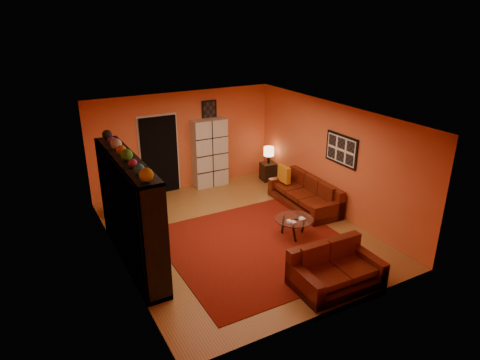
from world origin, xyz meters
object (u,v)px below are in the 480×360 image
bowl_chair (120,204)px  entertainment_unit (130,211)px  sofa (307,195)px  table_lamp (269,152)px  storage_cabinet (210,153)px  side_table (268,171)px  coffee_table (294,221)px  tv (133,213)px  loveseat (334,269)px

bowl_chair → entertainment_unit: bearing=-97.4°
sofa → table_lamp: (0.12, 1.94, 0.55)m
storage_cabinet → side_table: (1.60, -0.46, -0.67)m
entertainment_unit → coffee_table: entertainment_unit is taller
entertainment_unit → table_lamp: bearing=27.4°
tv → bowl_chair: 2.21m
loveseat → storage_cabinet: size_ratio=0.85×
entertainment_unit → table_lamp: 5.10m
table_lamp → entertainment_unit: bearing=-152.6°
bowl_chair → table_lamp: table_lamp is taller
sofa → storage_cabinet: storage_cabinet is taller
sofa → coffee_table: sofa is taller
loveseat → bowl_chair: size_ratio=2.50×
side_table → coffee_table: bearing=-112.9°
storage_cabinet → side_table: 1.80m
tv → side_table: (4.47, 2.30, -0.73)m
tv → table_lamp: tv is taller
entertainment_unit → sofa: size_ratio=1.43×
tv → side_table: bearing=-62.8°
bowl_chair → side_table: bowl_chair is taller
storage_cabinet → bowl_chair: bearing=-165.1°
loveseat → storage_cabinet: 5.26m
tv → table_lamp: (4.47, 2.30, -0.15)m
coffee_table → loveseat: bearing=-102.2°
sofa → table_lamp: 2.02m
coffee_table → tv: bearing=167.1°
entertainment_unit → side_table: size_ratio=6.00×
tv → side_table: size_ratio=1.81×
tv → storage_cabinet: (2.87, 2.76, -0.06)m
bowl_chair → table_lamp: 4.29m
sofa → side_table: 1.95m
coffee_table → bowl_chair: (-2.97, 2.82, -0.09)m
bowl_chair → loveseat: bearing=-60.2°
tv → coffee_table: size_ratio=1.10×
entertainment_unit → table_lamp: size_ratio=6.34×
storage_cabinet → bowl_chair: size_ratio=2.95×
sofa → bowl_chair: 4.48m
tv → coffee_table: tv is taller
tv → loveseat: 3.80m
side_table → storage_cabinet: bearing=164.0°
sofa → table_lamp: table_lamp is taller
entertainment_unit → loveseat: (2.87, -2.42, -0.77)m
sofa → entertainment_unit: bearing=-172.5°
tv → sofa: bearing=-85.3°
sofa → coffee_table: (-1.17, -1.09, 0.08)m
side_table → bowl_chair: bearing=-177.1°
loveseat → storage_cabinet: (0.05, 5.22, 0.64)m
loveseat → table_lamp: (1.65, 4.76, 0.55)m
tv → sofa: tv is taller
entertainment_unit → loveseat: 3.83m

